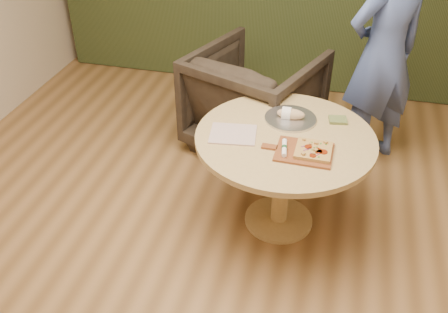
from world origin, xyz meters
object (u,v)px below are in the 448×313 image
object	(u,v)px
bread_roll	(290,114)
person_standing	(383,55)
serving_tray	(290,118)
cutlery_roll	(284,148)
pizza_paddle	(303,152)
flatbread_pizza	(314,150)
armchair	(255,96)
pedestal_table	(284,153)

from	to	relation	value
bread_roll	person_standing	xyz separation A→B (m)	(0.60, 0.83, 0.14)
serving_tray	bread_roll	xyz separation A→B (m)	(-0.01, 0.00, 0.04)
cutlery_roll	serving_tray	bearing A→B (deg)	84.90
pizza_paddle	bread_roll	size ratio (longest dim) A/B	2.32
pizza_paddle	flatbread_pizza	world-z (taller)	flatbread_pizza
cutlery_roll	flatbread_pizza	bearing A→B (deg)	-0.44
armchair	person_standing	size ratio (longest dim) A/B	0.52
pedestal_table	serving_tray	xyz separation A→B (m)	(0.00, 0.22, 0.15)
serving_tray	cutlery_roll	bearing A→B (deg)	-87.59
serving_tray	armchair	bearing A→B (deg)	117.55
cutlery_roll	armchair	xyz separation A→B (m)	(-0.41, 1.15, -0.29)
flatbread_pizza	serving_tray	xyz separation A→B (m)	(-0.20, 0.38, -0.02)
person_standing	cutlery_roll	bearing A→B (deg)	28.56
armchair	person_standing	bearing A→B (deg)	-154.33
pedestal_table	cutlery_roll	world-z (taller)	cutlery_roll
flatbread_pizza	bread_roll	size ratio (longest dim) A/B	1.16
bread_roll	person_standing	bearing A→B (deg)	54.21
flatbread_pizza	armchair	bearing A→B (deg)	117.52
serving_tray	bread_roll	bearing A→B (deg)	180.00
cutlery_roll	pizza_paddle	bearing A→B (deg)	0.41
pizza_paddle	armchair	xyz separation A→B (m)	(-0.52, 1.13, -0.27)
pizza_paddle	serving_tray	size ratio (longest dim) A/B	1.26
pizza_paddle	pedestal_table	bearing A→B (deg)	129.11
pizza_paddle	person_standing	bearing A→B (deg)	70.33
pedestal_table	cutlery_roll	bearing A→B (deg)	-84.30
flatbread_pizza	armchair	xyz separation A→B (m)	(-0.59, 1.13, -0.29)
pedestal_table	bread_roll	xyz separation A→B (m)	(-0.01, 0.22, 0.18)
pedestal_table	pizza_paddle	size ratio (longest dim) A/B	2.66
flatbread_pizza	armchair	distance (m)	1.30
serving_tray	person_standing	size ratio (longest dim) A/B	0.19
flatbread_pizza	cutlery_roll	xyz separation A→B (m)	(-0.18, -0.02, 0.00)
cutlery_roll	armchair	bearing A→B (deg)	102.05
bread_roll	pedestal_table	bearing A→B (deg)	-88.06
bread_roll	person_standing	distance (m)	1.04
flatbread_pizza	person_standing	size ratio (longest dim) A/B	0.12
armchair	pizza_paddle	bearing A→B (deg)	135.59
person_standing	pizza_paddle	bearing A→B (deg)	32.80
pedestal_table	armchair	xyz separation A→B (m)	(-0.39, 0.97, -0.12)
person_standing	serving_tray	bearing A→B (deg)	18.18
pizza_paddle	bread_roll	world-z (taller)	bread_roll
armchair	person_standing	distance (m)	1.08
cutlery_roll	bread_roll	xyz separation A→B (m)	(-0.03, 0.40, 0.01)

